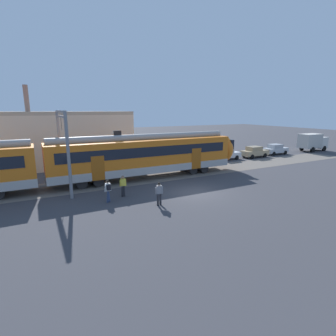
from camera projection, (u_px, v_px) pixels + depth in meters
The scene contains 11 objects.
ground_plane at pixel (196, 193), 21.23m from camera, with size 160.00×160.00×0.00m, color #38383D.
track_bed at pixel (19, 193), 21.06m from camera, with size 80.00×4.40×0.01m, color #605951.
pedestrian_white at pixel (108, 189), 18.83m from camera, with size 0.54×0.67×1.67m.
pedestrian_yellow at pixel (123, 184), 20.15m from camera, with size 0.59×0.62×1.67m.
pedestrian_grey at pixel (159, 192), 18.26m from camera, with size 0.65×0.56×1.67m.
parked_car_white at pixel (226, 154), 35.31m from camera, with size 4.01×1.78×1.54m.
parked_car_tan at pixel (254, 152), 37.07m from camera, with size 4.02×1.79×1.54m.
parked_car_silver at pixel (275, 149), 39.51m from camera, with size 4.01×1.78×1.54m.
box_truck at pixel (313, 141), 42.53m from camera, with size 5.25×2.15×2.82m.
catenary_gantry at pixel (63, 138), 21.75m from camera, with size 0.24×6.64×6.53m.
background_building at pixel (71, 139), 31.05m from camera, with size 14.03×5.00×9.20m.
Camera 1 is at (-11.37, -16.96, 6.55)m, focal length 28.00 mm.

